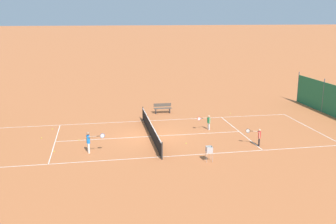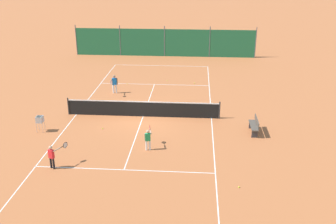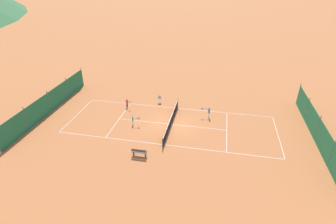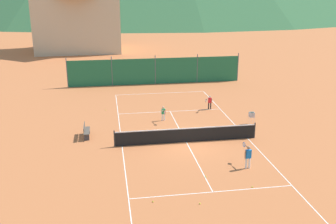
{
  "view_description": "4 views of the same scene",
  "coord_description": "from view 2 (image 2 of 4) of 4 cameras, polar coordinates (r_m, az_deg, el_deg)",
  "views": [
    {
      "loc": [
        25.64,
        -3.56,
        8.13
      ],
      "look_at": [
        -1.42,
        1.45,
        1.32
      ],
      "focal_mm": 42.0,
      "sensor_mm": 36.0,
      "label": 1
    },
    {
      "loc": [
        -3.15,
        21.7,
        8.93
      ],
      "look_at": [
        -1.65,
        1.85,
        1.06
      ],
      "focal_mm": 42.0,
      "sensor_mm": 36.0,
      "label": 2
    },
    {
      "loc": [
        -25.62,
        -4.85,
        16.06
      ],
      "look_at": [
        1.12,
        0.59,
        0.97
      ],
      "focal_mm": 28.0,
      "sensor_mm": 36.0,
      "label": 3
    },
    {
      "loc": [
        -4.84,
        -22.78,
        9.68
      ],
      "look_at": [
        -0.86,
        2.05,
        1.41
      ],
      "focal_mm": 42.0,
      "sensor_mm": 36.0,
      "label": 4
    }
  ],
  "objects": [
    {
      "name": "player_near_service",
      "position": [
        19.41,
        -2.91,
        -3.76
      ],
      "size": [
        0.36,
        0.97,
        1.08
      ],
      "color": "white",
      "rests_on": "ground"
    },
    {
      "name": "player_far_service",
      "position": [
        18.47,
        -16.43,
        -5.99
      ],
      "size": [
        0.72,
        0.84,
        1.13
      ],
      "color": "black",
      "rests_on": "ground"
    },
    {
      "name": "tennis_ball_mid_court",
      "position": [
        28.18,
        -2.39,
        3.14
      ],
      "size": [
        0.07,
        0.07,
        0.07
      ],
      "primitive_type": "sphere",
      "color": "#CCE033",
      "rests_on": "ground"
    },
    {
      "name": "windscreen_fence_near",
      "position": [
        38.1,
        -0.51,
        10.02
      ],
      "size": [
        17.28,
        0.08,
        2.9
      ],
      "color": "#236B42",
      "rests_on": "ground"
    },
    {
      "name": "ground_plane",
      "position": [
        23.67,
        -3.64,
        -0.64
      ],
      "size": [
        600.0,
        600.0,
        0.0
      ],
      "primitive_type": "plane",
      "color": "#BC6638"
    },
    {
      "name": "tennis_ball_by_net_left",
      "position": [
        22.2,
        -9.49,
        -2.37
      ],
      "size": [
        0.07,
        0.07,
        0.07
      ],
      "primitive_type": "sphere",
      "color": "#CCE033",
      "rests_on": "ground"
    },
    {
      "name": "tennis_ball_near_corner",
      "position": [
        30.49,
        -0.13,
        4.6
      ],
      "size": [
        0.07,
        0.07,
        0.07
      ],
      "primitive_type": "sphere",
      "color": "#CCE033",
      "rests_on": "ground"
    },
    {
      "name": "tennis_ball_alley_left",
      "position": [
        29.81,
        -5.95,
        4.08
      ],
      "size": [
        0.07,
        0.07,
        0.07
      ],
      "primitive_type": "sphere",
      "color": "#CCE033",
      "rests_on": "ground"
    },
    {
      "name": "player_near_baseline",
      "position": [
        27.69,
        -7.8,
        4.21
      ],
      "size": [
        0.44,
        1.1,
        1.31
      ],
      "color": "white",
      "rests_on": "ground"
    },
    {
      "name": "court_line_markings",
      "position": [
        23.67,
        -3.64,
        -0.63
      ],
      "size": [
        8.25,
        23.85,
        0.01
      ],
      "color": "white",
      "rests_on": "ground"
    },
    {
      "name": "tennis_ball_alley_right",
      "position": [
        29.91,
        3.85,
        4.21
      ],
      "size": [
        0.07,
        0.07,
        0.07
      ],
      "primitive_type": "sphere",
      "color": "#CCE033",
      "rests_on": "ground"
    },
    {
      "name": "ball_hopper",
      "position": [
        22.47,
        -18.1,
        -1.16
      ],
      "size": [
        0.36,
        0.36,
        0.89
      ],
      "color": "#B7B7BC",
      "rests_on": "ground"
    },
    {
      "name": "tennis_ball_by_net_right",
      "position": [
        16.86,
        10.27,
        -10.67
      ],
      "size": [
        0.07,
        0.07,
        0.07
      ],
      "primitive_type": "sphere",
      "color": "#CCE033",
      "rests_on": "ground"
    },
    {
      "name": "courtside_bench",
      "position": [
        21.77,
        12.42,
        -1.89
      ],
      "size": [
        0.36,
        1.5,
        0.84
      ],
      "color": "#51473D",
      "rests_on": "ground"
    },
    {
      "name": "tennis_net",
      "position": [
        23.49,
        -3.67,
        0.49
      ],
      "size": [
        9.18,
        0.08,
        1.06
      ],
      "color": "#2D2D2D",
      "rests_on": "ground"
    }
  ]
}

